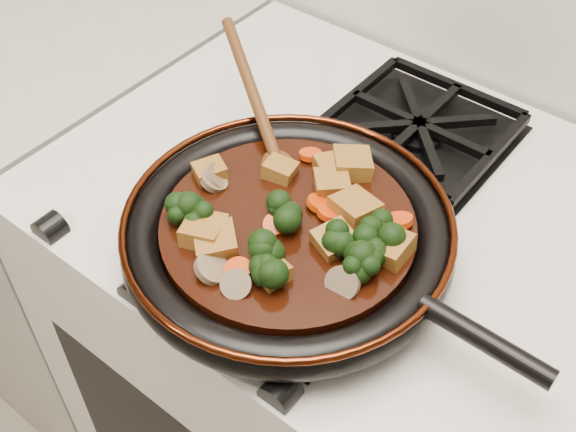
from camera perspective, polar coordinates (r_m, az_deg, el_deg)
The scene contains 37 objects.
stove at distance 1.26m, azimuth 4.11°, elevation -13.00°, with size 0.76×0.60×0.90m, color beige.
burner_grate_front at distance 0.82m, azimuth 0.08°, elevation -2.95°, with size 0.23×0.23×0.03m, color black, non-canonical shape.
burner_grate_back at distance 0.99m, azimuth 10.26°, elevation 6.74°, with size 0.23×0.23×0.03m, color black, non-canonical shape.
skillet at distance 0.80m, azimuth 0.11°, elevation -1.36°, with size 0.50×0.37×0.05m.
braising_sauce at distance 0.79m, azimuth -0.00°, elevation -1.05°, with size 0.28×0.28×0.02m, color black.
tofu_cube_0 at distance 0.84m, azimuth 3.53°, elevation 3.81°, with size 0.04×0.04×0.02m, color brown.
tofu_cube_1 at distance 0.79m, azimuth 5.32°, elevation 0.57°, with size 0.04×0.05×0.02m, color brown.
tofu_cube_2 at distance 0.76m, azimuth -5.70°, elevation -2.10°, with size 0.04×0.04×0.02m, color brown.
tofu_cube_3 at distance 0.85m, azimuth 5.08°, elevation 4.12°, with size 0.04×0.05×0.02m, color brown.
tofu_cube_4 at distance 0.82m, azimuth 3.47°, elevation 2.54°, with size 0.04×0.04×0.02m, color brown.
tofu_cube_5 at distance 0.84m, azimuth -6.19°, elevation 3.49°, with size 0.03×0.03×0.02m, color brown.
tofu_cube_6 at distance 0.73m, azimuth -1.35°, elevation -4.37°, with size 0.04×0.03×0.02m, color brown.
tofu_cube_7 at distance 0.77m, azimuth -6.65°, elevation -1.22°, with size 0.04×0.04×0.02m, color brown.
tofu_cube_8 at distance 0.76m, azimuth 3.71°, elevation -1.99°, with size 0.04×0.04×0.02m, color brown.
tofu_cube_9 at distance 0.84m, azimuth -0.64°, elevation 3.64°, with size 0.04×0.03×0.02m, color brown.
tofu_cube_10 at distance 0.76m, azimuth 7.91°, elevation -2.44°, with size 0.04×0.04×0.02m, color brown.
broccoli_floret_0 at distance 0.77m, azimuth 7.60°, elevation -1.48°, with size 0.06×0.06×0.05m, color black, non-canonical shape.
broccoli_floret_1 at distance 0.78m, azimuth -0.50°, elevation -0.25°, with size 0.06×0.06×0.05m, color black, non-canonical shape.
broccoli_floret_2 at distance 0.75m, azimuth 3.89°, elevation -2.12°, with size 0.06×0.06×0.05m, color black, non-canonical shape.
broccoli_floret_3 at distance 0.79m, azimuth -8.39°, elevation 0.32°, with size 0.06×0.06×0.05m, color black, non-canonical shape.
broccoli_floret_4 at distance 0.79m, azimuth -7.76°, elevation -0.25°, with size 0.05×0.05×0.05m, color black, non-canonical shape.
broccoli_floret_5 at distance 0.74m, azimuth 5.61°, elevation -3.82°, with size 0.06×0.06×0.05m, color black, non-canonical shape.
broccoli_floret_6 at distance 0.74m, azimuth -2.15°, elevation -3.45°, with size 0.06×0.06×0.06m, color black, non-canonical shape.
broccoli_floret_7 at distance 0.72m, azimuth -2.20°, elevation -4.73°, with size 0.06×0.06×0.05m, color black, non-canonical shape.
broccoli_floret_8 at distance 0.75m, azimuth 6.10°, elevation -2.91°, with size 0.06×0.06×0.05m, color black, non-canonical shape.
carrot_coin_0 at distance 0.79m, azimuth 8.73°, elevation -0.36°, with size 0.03×0.03×0.01m, color #C53105.
carrot_coin_1 at distance 0.80m, azimuth 2.45°, elevation 0.97°, with size 0.03×0.03×0.01m, color #C53105.
carrot_coin_2 at distance 0.74m, azimuth -3.98°, elevation -4.29°, with size 0.03×0.03×0.01m, color #C53105.
carrot_coin_3 at distance 0.78m, azimuth -1.00°, elevation -0.68°, with size 0.03×0.03×0.01m, color #C53105.
carrot_coin_4 at distance 0.79m, azimuth 3.23°, elevation 0.25°, with size 0.03×0.03×0.01m, color #C53105.
carrot_coin_5 at distance 0.86m, azimuth 1.78°, elevation 4.87°, with size 0.03×0.03×0.01m, color #C53105.
mushroom_slice_0 at distance 0.72m, azimuth -4.13°, elevation -5.39°, with size 0.03×0.03×0.01m, color brown.
mushroom_slice_1 at distance 0.74m, azimuth -6.03°, elevation -4.13°, with size 0.04×0.04×0.01m, color brown.
mushroom_slice_2 at distance 0.83m, azimuth -5.89°, elevation 2.83°, with size 0.03×0.03×0.01m, color brown.
mushroom_slice_3 at distance 0.83m, azimuth -5.58°, elevation 3.09°, with size 0.04×0.04×0.01m, color brown.
mushroom_slice_4 at distance 0.73m, azimuth 4.32°, elevation -5.30°, with size 0.04×0.04×0.01m, color brown.
wooden_spoon at distance 0.88m, azimuth -1.99°, elevation 7.46°, with size 0.14×0.10×0.23m.
Camera 1 is at (0.33, 1.13, 1.53)m, focal length 45.00 mm.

